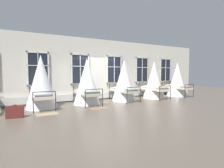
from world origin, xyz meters
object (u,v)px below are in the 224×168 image
object	(u,v)px
cot_fifth	(154,80)
cot_sixth	(177,80)
cot_fourth	(124,81)
suitcase_dark	(15,112)
cot_third	(87,82)
cot_second	(41,82)

from	to	relation	value
cot_fifth	cot_sixth	bearing A→B (deg)	-88.58
cot_fourth	cot_fifth	size ratio (longest dim) A/B	0.99
cot_fifth	suitcase_dark	distance (m)	7.85
cot_third	suitcase_dark	xyz separation A→B (m)	(-3.24, -1.40, -0.90)
cot_fifth	cot_fourth	bearing A→B (deg)	88.84
cot_second	cot_fourth	distance (m)	4.42
cot_fifth	suitcase_dark	world-z (taller)	cot_fifth
suitcase_dark	cot_sixth	bearing A→B (deg)	18.68
cot_second	cot_fourth	bearing A→B (deg)	-88.95
cot_second	cot_fourth	world-z (taller)	cot_second
cot_third	suitcase_dark	bearing A→B (deg)	114.76
cot_second	cot_sixth	world-z (taller)	cot_second
cot_second	cot_fifth	xyz separation A→B (m)	(6.60, -0.05, -0.04)
cot_third	cot_sixth	xyz separation A→B (m)	(6.55, -0.02, -0.01)
cot_second	suitcase_dark	xyz separation A→B (m)	(-1.07, -1.40, -0.94)
cot_fourth	cot_second	bearing A→B (deg)	90.70
cot_sixth	cot_fifth	bearing A→B (deg)	89.29
cot_second	suitcase_dark	bearing A→B (deg)	143.31
cot_third	suitcase_dark	world-z (taller)	cot_third
cot_second	cot_sixth	size ratio (longest dim) A/B	1.05
cot_fourth	cot_sixth	world-z (taller)	cot_sixth
cot_third	cot_fourth	xyz separation A→B (m)	(2.25, 0.02, -0.01)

